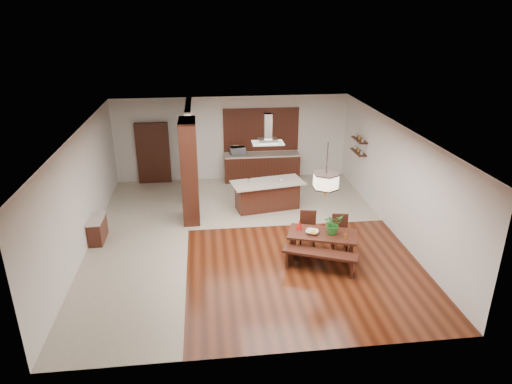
{
  "coord_description": "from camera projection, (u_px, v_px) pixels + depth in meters",
  "views": [
    {
      "loc": [
        -0.97,
        -10.76,
        5.63
      ],
      "look_at": [
        0.3,
        0.0,
        1.25
      ],
      "focal_mm": 32.0,
      "sensor_mm": 36.0,
      "label": 1
    }
  ],
  "objects": [
    {
      "name": "dining_chair_left",
      "position": [
        308.0,
        230.0,
        11.42
      ],
      "size": [
        0.49,
        0.49,
        0.93
      ],
      "primitive_type": null,
      "rotation": [
        0.0,
        0.0,
        -0.22
      ],
      "color": "black",
      "rests_on": "ground"
    },
    {
      "name": "kitchen_island",
      "position": [
        267.0,
        195.0,
        13.63
      ],
      "size": [
        2.24,
        1.28,
        0.87
      ],
      "rotation": [
        0.0,
        0.0,
        0.18
      ],
      "color": "black",
      "rests_on": "ground"
    },
    {
      "name": "microwave",
      "position": [
        238.0,
        151.0,
        15.64
      ],
      "size": [
        0.58,
        0.48,
        0.28
      ],
      "primitive_type": "imported",
      "rotation": [
        0.0,
        0.0,
        0.32
      ],
      "color": "#B2B6B9",
      "rests_on": "rear_counter"
    },
    {
      "name": "foliage_plant",
      "position": [
        333.0,
        224.0,
        10.73
      ],
      "size": [
        0.55,
        0.52,
        0.49
      ],
      "primitive_type": "imported",
      "rotation": [
        0.0,
        0.0,
        0.36
      ],
      "color": "#246B23",
      "rests_on": "dining_table"
    },
    {
      "name": "dining_chair_right",
      "position": [
        340.0,
        234.0,
        11.27
      ],
      "size": [
        0.46,
        0.46,
        0.91
      ],
      "primitive_type": null,
      "rotation": [
        0.0,
        0.0,
        -0.17
      ],
      "color": "black",
      "rests_on": "ground"
    },
    {
      "name": "range_hood",
      "position": [
        268.0,
        129.0,
        12.88
      ],
      "size": [
        0.9,
        0.55,
        0.87
      ],
      "primitive_type": null,
      "color": "silver",
      "rests_on": "room_shell"
    },
    {
      "name": "pendant_lantern",
      "position": [
        327.0,
        170.0,
        10.23
      ],
      "size": [
        0.64,
        0.64,
        1.31
      ],
      "primitive_type": null,
      "color": "beige",
      "rests_on": "room_shell"
    },
    {
      "name": "partition_stub",
      "position": [
        191.0,
        150.0,
        14.47
      ],
      "size": [
        0.18,
        2.4,
        2.9
      ],
      "primitive_type": "cube",
      "color": "silver",
      "rests_on": "ground"
    },
    {
      "name": "shelf_upper",
      "position": [
        359.0,
        140.0,
        14.27
      ],
      "size": [
        0.26,
        0.9,
        0.04
      ],
      "primitive_type": "cube",
      "color": "black",
      "rests_on": "room_shell"
    },
    {
      "name": "island_cup",
      "position": [
        281.0,
        180.0,
        13.43
      ],
      "size": [
        0.13,
        0.13,
        0.1
      ],
      "primitive_type": "imported",
      "rotation": [
        0.0,
        0.0,
        -0.05
      ],
      "color": "white",
      "rests_on": "kitchen_island"
    },
    {
      "name": "fruit_bowl",
      "position": [
        312.0,
        232.0,
        10.8
      ],
      "size": [
        0.39,
        0.39,
        0.07
      ],
      "primitive_type": "imported",
      "rotation": [
        0.0,
        0.0,
        -0.4
      ],
      "color": "beige",
      "rests_on": "dining_table"
    },
    {
      "name": "shelf_lower",
      "position": [
        358.0,
        152.0,
        14.42
      ],
      "size": [
        0.26,
        0.9,
        0.04
      ],
      "primitive_type": "cube",
      "color": "black",
      "rests_on": "room_shell"
    },
    {
      "name": "room_shell",
      "position": [
        244.0,
        162.0,
        11.35
      ],
      "size": [
        9.0,
        9.04,
        2.92
      ],
      "color": "#3A170A",
      "rests_on": "ground"
    },
    {
      "name": "tile_hallway",
      "position": [
        139.0,
        242.0,
        11.82
      ],
      "size": [
        2.5,
        9.0,
        0.01
      ],
      "primitive_type": "cube",
      "color": "#BDB29E",
      "rests_on": "ground"
    },
    {
      "name": "dining_bench",
      "position": [
        320.0,
        261.0,
        10.46
      ],
      "size": [
        1.7,
        1.02,
        0.48
      ],
      "primitive_type": null,
      "rotation": [
        0.0,
        0.0,
        -0.41
      ],
      "color": "black",
      "rests_on": "ground"
    },
    {
      "name": "kitchen_window",
      "position": [
        261.0,
        130.0,
        15.69
      ],
      "size": [
        2.6,
        0.08,
        1.5
      ],
      "primitive_type": "cube",
      "color": "olive",
      "rests_on": "room_shell"
    },
    {
      "name": "partition_pier",
      "position": [
        190.0,
        172.0,
        12.53
      ],
      "size": [
        0.45,
        1.0,
        2.9
      ],
      "primitive_type": "cube",
      "color": "black",
      "rests_on": "ground"
    },
    {
      "name": "napkin_cone",
      "position": [
        299.0,
        225.0,
        10.97
      ],
      "size": [
        0.19,
        0.19,
        0.24
      ],
      "primitive_type": "cone",
      "rotation": [
        0.0,
        0.0,
        0.31
      ],
      "color": "#B0100C",
      "rests_on": "dining_table"
    },
    {
      "name": "hallway_console",
      "position": [
        97.0,
        230.0,
        11.78
      ],
      "size": [
        0.37,
        0.88,
        0.63
      ],
      "primitive_type": "cube",
      "color": "black",
      "rests_on": "ground"
    },
    {
      "name": "tile_kitchen",
      "position": [
        276.0,
        198.0,
        14.56
      ],
      "size": [
        5.5,
        4.0,
        0.01
      ],
      "primitive_type": "cube",
      "color": "#BDB29E",
      "rests_on": "ground"
    },
    {
      "name": "gold_ornament",
      "position": [
        345.0,
        236.0,
        10.58
      ],
      "size": [
        0.08,
        0.08,
        0.1
      ],
      "primitive_type": "cylinder",
      "rotation": [
        0.0,
        0.0,
        0.2
      ],
      "color": "gold",
      "rests_on": "dining_table"
    },
    {
      "name": "hallway_doorway",
      "position": [
        153.0,
        153.0,
        15.49
      ],
      "size": [
        1.1,
        0.2,
        2.1
      ],
      "primitive_type": "cube",
      "color": "black",
      "rests_on": "ground"
    },
    {
      "name": "soffit_band",
      "position": [
        244.0,
        130.0,
        11.04
      ],
      "size": [
        8.0,
        9.0,
        0.02
      ],
      "primitive_type": "cube",
      "color": "#3A1D0E",
      "rests_on": "room_shell"
    },
    {
      "name": "dining_table",
      "position": [
        322.0,
        240.0,
        10.89
      ],
      "size": [
        1.78,
        1.28,
        0.67
      ],
      "rotation": [
        0.0,
        0.0,
        -0.33
      ],
      "color": "black",
      "rests_on": "ground"
    },
    {
      "name": "rear_counter",
      "position": [
        262.0,
        167.0,
        15.92
      ],
      "size": [
        2.6,
        0.62,
        0.95
      ],
      "color": "black",
      "rests_on": "ground"
    }
  ]
}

